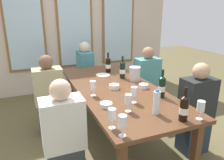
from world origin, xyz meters
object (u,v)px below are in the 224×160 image
metal_pitcher (135,74)px  seated_person_2 (64,139)px  seated_person_1 (147,83)px  water_bottle (156,102)px  seated_person_3 (196,111)px  tasting_bowl_2 (114,87)px  wine_glass_5 (134,92)px  tasting_bowl_0 (144,86)px  wine_glass_3 (112,115)px  seated_person_0 (49,97)px  wine_glass_1 (93,86)px  wine_bottle_3 (108,65)px  wine_bottle_2 (162,87)px  wine_bottle_1 (184,108)px  tasting_bowl_1 (106,105)px  dining_table (117,93)px  wine_glass_2 (122,122)px  seated_person_4 (85,73)px  wine_bottle_0 (122,70)px  wine_glass_4 (201,107)px  wine_glass_0 (128,100)px

metal_pitcher → seated_person_2: seated_person_2 is taller
metal_pitcher → seated_person_1: bearing=42.0°
water_bottle → seated_person_3: (0.72, 0.23, -0.33)m
tasting_bowl_2 → seated_person_3: (0.82, -0.54, -0.24)m
wine_glass_5 → seated_person_3: size_ratio=0.16×
tasting_bowl_0 → seated_person_3: (0.48, -0.42, -0.24)m
wine_glass_3 → seated_person_0: size_ratio=0.16×
seated_person_0 → wine_glass_1: bearing=-58.0°
wine_bottle_3 → tasting_bowl_0: size_ratio=2.60×
wine_bottle_2 → wine_bottle_3: bearing=99.1°
tasting_bowl_0 → seated_person_1: 0.88m
seated_person_1 → wine_bottle_2: bearing=-113.1°
wine_bottle_1 → seated_person_1: 1.68m
wine_bottle_3 → wine_glass_3: 1.66m
wine_bottle_1 → tasting_bowl_1: (-0.52, 0.52, -0.10)m
dining_table → wine_glass_2: wine_glass_2 is taller
seated_person_4 → wine_glass_2: bearing=-99.0°
tasting_bowl_2 → seated_person_4: bearing=88.2°
wine_bottle_1 → seated_person_2: size_ratio=0.28×
wine_glass_2 → dining_table: bearing=68.9°
seated_person_1 → tasting_bowl_2: bearing=-144.6°
seated_person_3 → seated_person_4: size_ratio=1.00×
tasting_bowl_1 → metal_pitcher: bearing=44.1°
metal_pitcher → water_bottle: bearing=-106.4°
wine_bottle_0 → wine_bottle_2: bearing=-82.3°
tasting_bowl_2 → wine_glass_4: wine_glass_4 is taller
wine_bottle_2 → seated_person_0: bearing=138.3°
wine_bottle_3 → wine_glass_0: bearing=-103.3°
wine_bottle_0 → wine_glass_0: bearing=-111.9°
wine_bottle_2 → wine_glass_1: (-0.69, 0.32, -0.00)m
wine_glass_1 → seated_person_4: (0.35, 1.61, -0.33)m
wine_bottle_1 → seated_person_0: size_ratio=0.28×
wine_bottle_2 → tasting_bowl_0: bearing=97.6°
wine_glass_2 → wine_glass_5: size_ratio=1.00×
wine_glass_5 → seated_person_3: 0.86m
tasting_bowl_2 → seated_person_0: bearing=142.7°
seated_person_4 → dining_table: bearing=-90.0°
seated_person_4 → wine_bottle_0: bearing=-78.5°
tasting_bowl_0 → tasting_bowl_2: (-0.34, 0.12, 0.00)m
tasting_bowl_0 → wine_glass_0: (-0.46, -0.51, 0.09)m
seated_person_1 → seated_person_3: same height
dining_table → wine_glass_1: size_ratio=12.74×
seated_person_1 → wine_bottle_3: bearing=168.0°
wine_bottle_3 → wine_glass_5: 1.19m
seated_person_1 → seated_person_0: bearing=-178.9°
seated_person_4 → tasting_bowl_0: bearing=-79.6°
wine_bottle_0 → water_bottle: (-0.17, -1.12, -0.01)m
wine_glass_0 → wine_glass_3: bearing=-138.9°
wine_bottle_2 → wine_glass_0: 0.54m
wine_glass_1 → seated_person_2: seated_person_2 is taller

